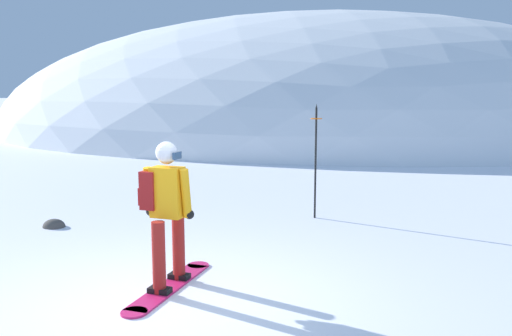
{
  "coord_description": "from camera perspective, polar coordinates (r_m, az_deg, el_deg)",
  "views": [
    {
      "loc": [
        2.59,
        -4.79,
        2.27
      ],
      "look_at": [
        -0.06,
        3.49,
        1.0
      ],
      "focal_mm": 36.79,
      "sensor_mm": 36.0,
      "label": 1
    }
  ],
  "objects": [
    {
      "name": "snowboarder_main",
      "position": [
        6.12,
        -9.79,
        -4.56
      ],
      "size": [
        0.64,
        1.84,
        1.71
      ],
      "color": "#D11E5B",
      "rests_on": "ground"
    },
    {
      "name": "rock_dark",
      "position": [
        9.55,
        -21.1,
        -6.0
      ],
      "size": [
        0.39,
        0.33,
        0.27
      ],
      "color": "#4C4742",
      "rests_on": "ground"
    },
    {
      "name": "ridge_peak_main",
      "position": [
        33.56,
        6.53,
        4.37
      ],
      "size": [
        38.61,
        34.75,
        13.57
      ],
      "color": "white",
      "rests_on": "ground"
    },
    {
      "name": "piste_marker_near",
      "position": [
        9.41,
        6.51,
        1.54
      ],
      "size": [
        0.2,
        0.2,
        2.06
      ],
      "color": "black",
      "rests_on": "ground"
    },
    {
      "name": "ground_plane",
      "position": [
        5.89,
        -10.14,
        -14.47
      ],
      "size": [
        300.0,
        300.0,
        0.0
      ],
      "primitive_type": "plane",
      "color": "white"
    }
  ]
}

